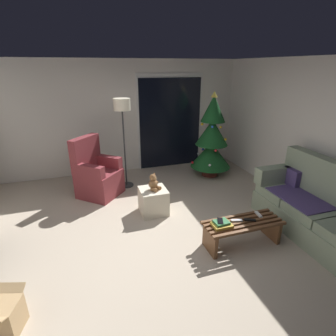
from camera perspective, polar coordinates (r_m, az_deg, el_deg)
name	(u,v)px	position (r m, az deg, el deg)	size (l,w,h in m)	color
ground_plane	(157,244)	(3.89, -2.47, -16.09)	(7.00, 7.00, 0.00)	#B2A38E
wall_back	(119,118)	(6.20, -10.56, 10.55)	(5.72, 0.12, 2.50)	silver
wall_right	(333,142)	(4.86, 31.83, 4.84)	(0.12, 6.00, 2.50)	silver
patio_door_frame	(170,122)	(6.43, 0.46, 9.91)	(1.60, 0.02, 2.20)	silver
patio_door_glass	(170,124)	(6.43, 0.51, 9.44)	(1.50, 0.02, 2.10)	black
couch	(318,210)	(4.47, 29.58, -7.76)	(0.80, 1.95, 1.08)	gray
coffee_table	(242,229)	(3.89, 15.69, -12.51)	(1.10, 0.40, 0.37)	brown
remote_silver	(237,221)	(3.81, 14.54, -10.86)	(0.04, 0.16, 0.02)	#ADADB2
remote_white	(258,214)	(4.04, 18.85, -9.39)	(0.04, 0.16, 0.02)	silver
remote_black	(250,220)	(3.87, 17.19, -10.62)	(0.04, 0.16, 0.02)	black
book_stack	(222,224)	(3.66, 11.47, -11.71)	(0.26, 0.19, 0.06)	#B79333
cell_phone	(220,221)	(3.64, 11.15, -11.06)	(0.07, 0.14, 0.01)	black
christmas_tree	(212,140)	(5.92, 9.34, 5.94)	(0.90, 0.89, 1.86)	#4C1E19
armchair	(97,175)	(5.23, -15.01, -1.51)	(0.97, 0.97, 1.13)	maroon
floor_lamp	(122,113)	(5.21, -9.77, 11.49)	(0.32, 0.32, 1.78)	#2D2D30
ottoman	(153,201)	(4.52, -3.15, -7.08)	(0.44, 0.44, 0.43)	beige
teddy_bear_chestnut	(154,183)	(4.37, -3.13, -3.24)	(0.21, 0.22, 0.29)	brown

